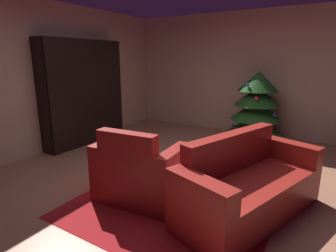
# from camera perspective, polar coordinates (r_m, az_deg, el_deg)

# --- Properties ---
(ground_plane) EXTENTS (7.46, 7.46, 0.00)m
(ground_plane) POSITION_cam_1_polar(r_m,az_deg,el_deg) (3.76, 2.54, -12.30)
(ground_plane) COLOR #9F694E
(wall_back) EXTENTS (5.66, 0.06, 2.66)m
(wall_back) POSITION_cam_1_polar(r_m,az_deg,el_deg) (6.31, 16.73, 10.45)
(wall_back) COLOR tan
(wall_back) RESTS_ON ground
(wall_left) EXTENTS (0.06, 6.34, 2.66)m
(wall_left) POSITION_cam_1_polar(r_m,az_deg,el_deg) (5.31, -25.19, 9.12)
(wall_left) COLOR tan
(wall_left) RESTS_ON ground
(area_rug) EXTENTS (2.20, 2.16, 0.01)m
(area_rug) POSITION_cam_1_polar(r_m,az_deg,el_deg) (3.38, 1.78, -15.47)
(area_rug) COLOR maroon
(area_rug) RESTS_ON ground
(bookshelf_unit) EXTENTS (0.34, 1.82, 2.01)m
(bookshelf_unit) POSITION_cam_1_polar(r_m,az_deg,el_deg) (5.68, -16.34, 6.61)
(bookshelf_unit) COLOR black
(bookshelf_unit) RESTS_ON ground
(armchair_red) EXTENTS (1.07, 0.74, 0.91)m
(armchair_red) POSITION_cam_1_polar(r_m,az_deg,el_deg) (3.29, -6.08, -10.13)
(armchair_red) COLOR maroon
(armchair_red) RESTS_ON ground
(couch_red) EXTENTS (1.27, 1.94, 0.87)m
(couch_red) POSITION_cam_1_polar(r_m,az_deg,el_deg) (3.14, 16.46, -12.31)
(couch_red) COLOR maroon
(couch_red) RESTS_ON ground
(coffee_table) EXTENTS (0.76, 0.76, 0.41)m
(coffee_table) POSITION_cam_1_polar(r_m,az_deg,el_deg) (3.26, 2.67, -9.26)
(coffee_table) COLOR black
(coffee_table) RESTS_ON ground
(book_stack_on_table) EXTENTS (0.23, 0.18, 0.09)m
(book_stack_on_table) POSITION_cam_1_polar(r_m,az_deg,el_deg) (3.23, 2.45, -8.09)
(book_stack_on_table) COLOR #B93732
(book_stack_on_table) RESTS_ON coffee_table
(bottle_on_table) EXTENTS (0.07, 0.07, 0.22)m
(bottle_on_table) POSITION_cam_1_polar(r_m,az_deg,el_deg) (3.05, 4.65, -8.52)
(bottle_on_table) COLOR navy
(bottle_on_table) RESTS_ON coffee_table
(decorated_tree) EXTENTS (1.11, 1.11, 1.42)m
(decorated_tree) POSITION_cam_1_polar(r_m,az_deg,el_deg) (5.73, 18.13, 3.84)
(decorated_tree) COLOR brown
(decorated_tree) RESTS_ON ground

